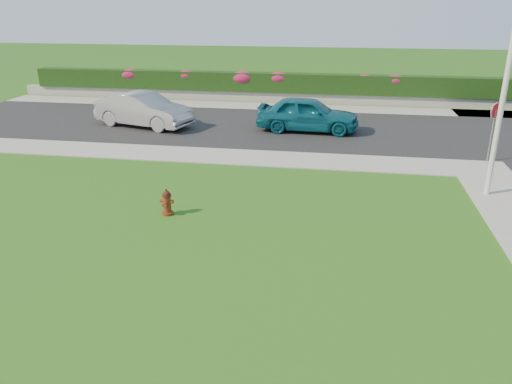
% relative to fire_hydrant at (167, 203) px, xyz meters
% --- Properties ---
extents(ground, '(120.00, 120.00, 0.00)m').
position_rel_fire_hydrant_xyz_m(ground, '(2.72, -3.27, -0.36)').
color(ground, black).
rests_on(ground, ground).
extents(street_far, '(26.00, 8.00, 0.04)m').
position_rel_fire_hydrant_xyz_m(street_far, '(-2.28, 10.73, -0.34)').
color(street_far, black).
rests_on(street_far, ground).
extents(sidewalk_far, '(24.00, 2.00, 0.04)m').
position_rel_fire_hydrant_xyz_m(sidewalk_far, '(-3.28, 5.73, -0.34)').
color(sidewalk_far, gray).
rests_on(sidewalk_far, ground).
extents(curb_corner, '(2.00, 2.00, 0.04)m').
position_rel_fire_hydrant_xyz_m(curb_corner, '(9.72, 5.73, -0.34)').
color(curb_corner, gray).
rests_on(curb_corner, ground).
extents(sidewalk_beyond, '(34.00, 2.00, 0.04)m').
position_rel_fire_hydrant_xyz_m(sidewalk_beyond, '(1.72, 15.73, -0.34)').
color(sidewalk_beyond, gray).
rests_on(sidewalk_beyond, ground).
extents(retaining_wall, '(34.00, 0.40, 0.60)m').
position_rel_fire_hydrant_xyz_m(retaining_wall, '(1.72, 17.23, -0.06)').
color(retaining_wall, gray).
rests_on(retaining_wall, ground).
extents(hedge, '(32.00, 0.90, 1.10)m').
position_rel_fire_hydrant_xyz_m(hedge, '(1.72, 17.33, 0.79)').
color(hedge, black).
rests_on(hedge, retaining_wall).
extents(fire_hydrant, '(0.39, 0.37, 0.76)m').
position_rel_fire_hydrant_xyz_m(fire_hydrant, '(0.00, 0.00, 0.00)').
color(fire_hydrant, '#56100D').
rests_on(fire_hydrant, ground).
extents(sedan_teal, '(4.67, 2.01, 1.57)m').
position_rel_fire_hydrant_xyz_m(sedan_teal, '(3.18, 10.28, 0.47)').
color(sedan_teal, '#0D5568').
rests_on(sedan_teal, street_far).
extents(sedan_silver, '(5.05, 2.95, 1.57)m').
position_rel_fire_hydrant_xyz_m(sedan_silver, '(-4.56, 9.91, 0.47)').
color(sedan_silver, '#989A9F').
rests_on(sedan_silver, street_far).
extents(utility_pole, '(0.16, 0.16, 5.72)m').
position_rel_fire_hydrant_xyz_m(utility_pole, '(9.26, 3.11, 2.50)').
color(utility_pole, silver).
rests_on(utility_pole, ground).
extents(stop_sign, '(0.46, 0.43, 2.24)m').
position_rel_fire_hydrant_xyz_m(stop_sign, '(10.17, 6.71, 1.28)').
color(stop_sign, slate).
rests_on(stop_sign, ground).
extents(flower_clump_a, '(1.37, 0.88, 0.68)m').
position_rel_fire_hydrant_xyz_m(flower_clump_a, '(-8.27, 17.23, 1.07)').
color(flower_clump_a, '#B71F4C').
rests_on(flower_clump_a, hedge).
extents(flower_clump_b, '(1.20, 0.77, 0.60)m').
position_rel_fire_hydrant_xyz_m(flower_clump_b, '(-4.68, 17.23, 1.10)').
color(flower_clump_b, '#B71F4C').
rests_on(flower_clump_b, hedge).
extents(flower_clump_c, '(1.51, 0.97, 0.76)m').
position_rel_fire_hydrant_xyz_m(flower_clump_c, '(-1.20, 17.23, 1.04)').
color(flower_clump_c, '#B71F4C').
rests_on(flower_clump_c, hedge).
extents(flower_clump_d, '(1.33, 0.86, 0.67)m').
position_rel_fire_hydrant_xyz_m(flower_clump_d, '(0.94, 17.23, 1.08)').
color(flower_clump_d, '#B71F4C').
rests_on(flower_clump_d, hedge).
extents(flower_clump_e, '(1.01, 0.65, 0.51)m').
position_rel_fire_hydrant_xyz_m(flower_clump_e, '(5.91, 17.23, 1.14)').
color(flower_clump_e, '#B71F4C').
rests_on(flower_clump_e, hedge).
extents(flower_clump_f, '(1.19, 0.77, 0.60)m').
position_rel_fire_hydrant_xyz_m(flower_clump_f, '(7.61, 17.23, 1.10)').
color(flower_clump_f, '#B71F4C').
rests_on(flower_clump_f, hedge).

